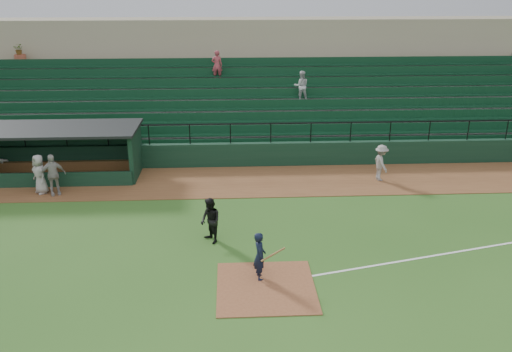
{
  "coord_description": "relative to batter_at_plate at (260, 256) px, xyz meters",
  "views": [
    {
      "loc": [
        -1.01,
        -14.81,
        8.86
      ],
      "look_at": [
        0.0,
        5.0,
        1.4
      ],
      "focal_mm": 36.85,
      "sensor_mm": 36.0,
      "label": 1
    }
  ],
  "objects": [
    {
      "name": "dugout_player_b",
      "position": [
        -9.17,
        7.49,
        0.11
      ],
      "size": [
        0.99,
        1.01,
        1.75
      ],
      "primitive_type": "imported",
      "rotation": [
        0.0,
        0.0,
        -0.84
      ],
      "color": "#A5A09A",
      "rests_on": "warning_track"
    },
    {
      "name": "runner",
      "position": [
        6.11,
        8.3,
        0.08
      ],
      "size": [
        0.78,
        1.17,
        1.7
      ],
      "primitive_type": "imported",
      "rotation": [
        0.0,
        0.0,
        1.71
      ],
      "color": "gray",
      "rests_on": "warning_track"
    },
    {
      "name": "ground",
      "position": [
        0.16,
        0.46,
        -0.8
      ],
      "size": [
        90.0,
        90.0,
        0.0
      ],
      "primitive_type": "plane",
      "color": "#2D581C",
      "rests_on": "ground"
    },
    {
      "name": "warning_track",
      "position": [
        0.16,
        8.46,
        -0.78
      ],
      "size": [
        40.0,
        4.0,
        0.03
      ],
      "primitive_type": "cube",
      "color": "brown",
      "rests_on": "ground"
    },
    {
      "name": "umpire",
      "position": [
        -1.61,
        2.54,
        0.03
      ],
      "size": [
        0.95,
        1.02,
        1.66
      ],
      "primitive_type": "imported",
      "rotation": [
        0.0,
        0.0,
        -1.04
      ],
      "color": "black",
      "rests_on": "ground"
    },
    {
      "name": "dugout",
      "position": [
        -9.59,
        10.02,
        0.53
      ],
      "size": [
        8.9,
        3.2,
        2.42
      ],
      "color": "black",
      "rests_on": "ground"
    },
    {
      "name": "batter_at_plate",
      "position": [
        0.0,
        0.0,
        0.0
      ],
      "size": [
        1.02,
        0.68,
        1.59
      ],
      "color": "black",
      "rests_on": "ground"
    },
    {
      "name": "home_plate_dirt",
      "position": [
        0.16,
        -0.54,
        -0.78
      ],
      "size": [
        3.0,
        3.0,
        0.03
      ],
      "primitive_type": "cube",
      "color": "brown",
      "rests_on": "ground"
    },
    {
      "name": "foul_line",
      "position": [
        8.16,
        1.66,
        -0.79
      ],
      "size": [
        17.49,
        4.44,
        0.01
      ],
      "primitive_type": "cube",
      "rotation": [
        0.0,
        0.0,
        0.24
      ],
      "color": "white",
      "rests_on": "ground"
    },
    {
      "name": "stadium_structure",
      "position": [
        0.16,
        16.92,
        1.5
      ],
      "size": [
        38.0,
        13.08,
        6.4
      ],
      "color": "black",
      "rests_on": "ground"
    },
    {
      "name": "dugout_player_a",
      "position": [
        -8.53,
        7.26,
        0.15
      ],
      "size": [
        1.17,
        0.85,
        1.84
      ],
      "primitive_type": "imported",
      "rotation": [
        0.0,
        0.0,
        0.43
      ],
      "color": "#A39D98",
      "rests_on": "warning_track"
    }
  ]
}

